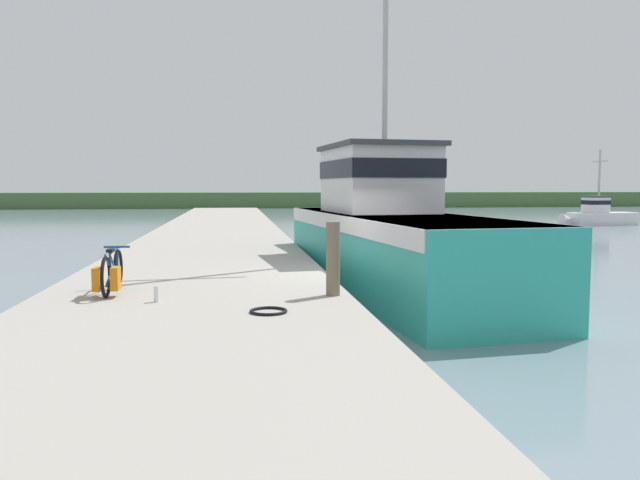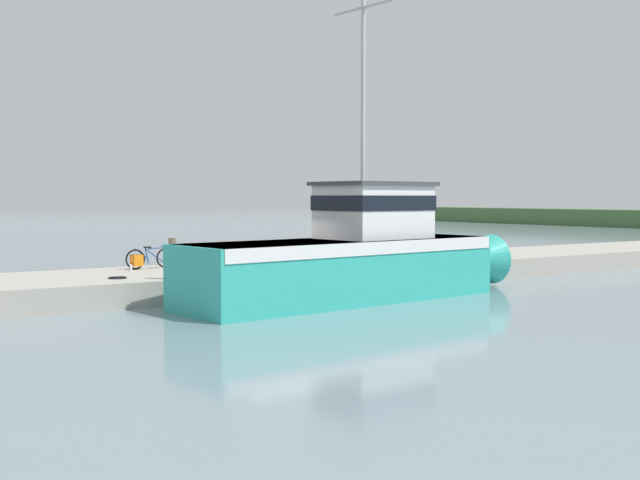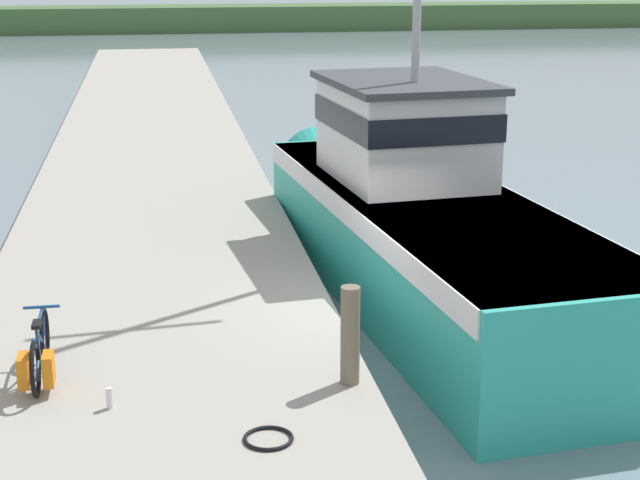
# 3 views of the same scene
# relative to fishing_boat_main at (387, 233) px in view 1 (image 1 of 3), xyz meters

# --- Properties ---
(ground_plane) EXTENTS (320.00, 320.00, 0.00)m
(ground_plane) POSITION_rel_fishing_boat_main_xyz_m (-0.93, -2.48, -1.36)
(ground_plane) COLOR gray
(dock_pier) EXTENTS (5.16, 80.00, 0.74)m
(dock_pier) POSITION_rel_fishing_boat_main_xyz_m (-4.44, -2.48, -0.99)
(dock_pier) COLOR #A39E93
(dock_pier) RESTS_ON ground_plane
(far_shoreline) EXTENTS (180.00, 5.00, 1.80)m
(far_shoreline) POSITION_rel_fishing_boat_main_xyz_m (29.07, 59.21, -0.46)
(far_shoreline) COLOR #426638
(far_shoreline) RESTS_ON ground_plane
(fishing_boat_main) EXTENTS (3.95, 12.46, 10.58)m
(fishing_boat_main) POSITION_rel_fishing_boat_main_xyz_m (0.00, 0.00, 0.00)
(fishing_boat_main) COLOR teal
(fishing_boat_main) RESTS_ON ground_plane
(boat_white_moored) EXTENTS (5.42, 2.02, 4.88)m
(boat_white_moored) POSITION_rel_fishing_boat_main_xyz_m (19.79, 22.58, -0.66)
(boat_white_moored) COLOR silver
(boat_white_moored) RESTS_ON ground_plane
(bicycle_touring) EXTENTS (0.44, 1.75, 0.75)m
(bicycle_touring) POSITION_rel_fishing_boat_main_xyz_m (-5.80, -4.47, -0.29)
(bicycle_touring) COLOR black
(bicycle_touring) RESTS_ON dock_pier
(mooring_post) EXTENTS (0.23, 0.23, 1.21)m
(mooring_post) POSITION_rel_fishing_boat_main_xyz_m (-2.16, -5.10, -0.02)
(mooring_post) COLOR #756651
(mooring_post) RESTS_ON dock_pier
(hose_coil) EXTENTS (0.54, 0.54, 0.04)m
(hose_coil) POSITION_rel_fishing_boat_main_xyz_m (-3.29, -6.36, -0.60)
(hose_coil) COLOR black
(hose_coil) RESTS_ON dock_pier
(water_bottle_on_curb) EXTENTS (0.08, 0.08, 0.25)m
(water_bottle_on_curb) POSITION_rel_fishing_boat_main_xyz_m (-4.96, -5.32, -0.50)
(water_bottle_on_curb) COLOR silver
(water_bottle_on_curb) RESTS_ON dock_pier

